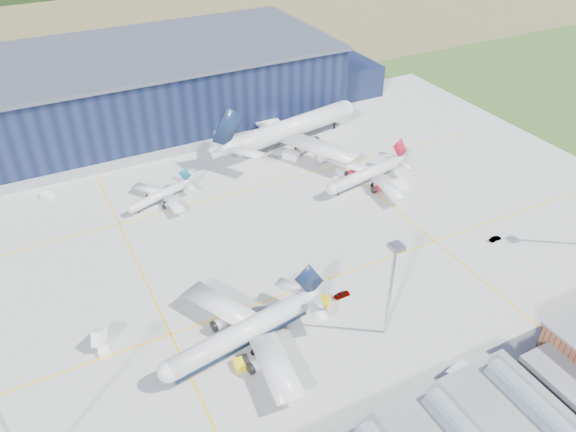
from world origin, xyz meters
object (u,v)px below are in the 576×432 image
Objects in this scene: airliner_navy at (239,326)px; gse_van_a at (397,185)px; airstair at (100,340)px; gse_van_c at (458,373)px; light_mast_center at (392,276)px; gse_tug_b at (324,302)px; gse_tug_a at (239,365)px; airliner_red at (365,169)px; car_a at (342,294)px; airliner_widebody at (294,118)px; light_mast_west at (2,420)px; gse_cart_a at (341,172)px; hangar at (165,87)px; car_b at (495,239)px; gse_van_b at (291,156)px; airliner_regional at (158,192)px; gse_tug_c at (308,128)px; gse_cart_b at (48,195)px.

airliner_navy reaches higher than gse_van_a.
gse_van_c is at bearing -9.09° from airstair.
light_mast_center reaches higher than gse_tug_b.
airliner_red is at bearing 45.43° from gse_tug_a.
gse_van_a is (65.38, 35.81, -5.18)m from airliner_navy.
airliner_widebody is at bearing -21.74° from car_a.
light_mast_center is 7.03× the size of gse_tug_b.
light_mast_west is at bearing -99.96° from airstair.
gse_tug_b is 58.34m from gse_cart_a.
gse_tug_a is 0.67× the size of airstair.
hangar is 43.24× the size of car_b.
car_a is (-19.89, -62.47, -0.53)m from gse_van_b.
gse_van_c is (5.49, -16.00, -14.26)m from light_mast_center.
hangar reaches higher than airliner_regional.
airstair reaches higher than gse_tug_c.
hangar is 112.04m from car_a.
airstair is at bearing -148.62° from gse_tug_b.
airstair is at bearing 81.19° from car_b.
airliner_navy is 60.41m from airliner_regional.
gse_cart_b is 1.01× the size of car_b.
airliner_red is 1.45× the size of airliner_regional.
airliner_widebody reaches higher than gse_tug_c.
light_mast_west reaches higher than airliner_regional.
gse_tug_c is (61.56, 82.34, -5.87)m from airliner_navy.
light_mast_center is 1.02× the size of airliner_regional.
light_mast_west is 70.76m from car_a.
gse_van_a is at bearing -46.71° from gse_cart_a.
gse_van_c is (-18.01, -101.00, -8.35)m from airliner_widebody.
gse_tug_a is 0.84× the size of car_a.
hangar reaches higher than airstair.
gse_van_b is at bearing -154.82° from gse_tug_c.
car_b is (26.14, -62.63, -0.62)m from gse_van_b.
airliner_widebody is at bearing 111.41° from gse_tug_b.
airliner_widebody is 42.51m from gse_van_a.
airliner_red reaches higher than gse_cart_a.
gse_tug_c is 0.61× the size of gse_van_c.
airliner_navy is at bearing 96.02° from car_a.
hangar is at bearing 0.55° from car_a.
hangar reaches higher than light_mast_center.
gse_van_c is (-27.52, -108.00, 0.52)m from gse_tug_c.
light_mast_center reaches higher than airstair.
gse_tug_a is 0.97× the size of gse_tug_b.
car_a is at bearing 94.14° from airliner_regional.
gse_tug_b is 1.10× the size of gse_tug_c.
airstair is (-71.19, -52.11, 0.35)m from gse_van_b.
gse_van_b is (24.78, 62.83, 0.46)m from gse_tug_b.
airliner_navy is at bearing 90.19° from car_b.
airliner_regional is 6.70× the size of car_b.
light_mast_center is 6.86× the size of car_b.
light_mast_center is (70.00, 0.00, 0.00)m from light_mast_west.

